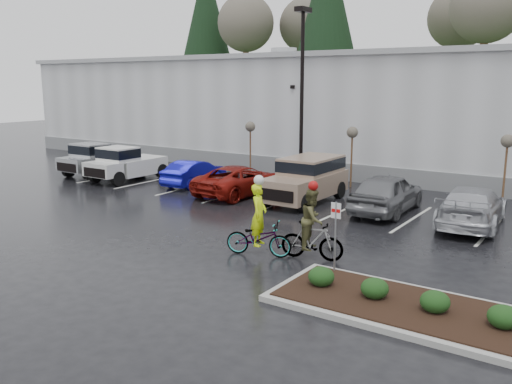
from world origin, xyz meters
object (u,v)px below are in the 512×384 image
Objects in this scene: pickup_silver at (103,158)px; car_far_silver at (472,206)px; car_blue at (195,173)px; car_grey at (387,193)px; cyclist_hivis at (259,231)px; fire_lane_sign at (335,229)px; car_red at (240,180)px; sapling_mid at (352,136)px; cyclist_olive at (312,231)px; sapling_east at (507,145)px; sapling_west at (250,130)px; lamppost at (302,78)px; suv_tan at (305,180)px; pickup_white at (131,163)px.

car_far_silver is at bearing -0.01° from pickup_silver.
car_grey reaches higher than car_blue.
fire_lane_sign is at bearing -114.44° from cyclist_hivis.
car_red is 0.99× the size of car_far_silver.
sapling_mid is 1.27× the size of cyclist_olive.
sapling_east is 13.06m from fire_lane_sign.
cyclist_olive is at bearing 60.95° from car_far_silver.
cyclist_olive is at bearing -71.15° from sapling_mid.
cyclist_olive is (11.18, -7.45, 0.22)m from car_blue.
sapling_west is at bearing 132.67° from fire_lane_sign.
lamppost reaches higher than sapling_west.
sapling_east is 0.60× the size of car_far_silver.
car_blue is 0.78× the size of car_far_silver.
lamppost reaches higher than car_red.
suv_tan reaches higher than car_red.
sapling_west is 11.25m from car_grey.
sapling_west reaches higher than car_grey.
sapling_west is 0.64× the size of car_grey.
sapling_west is 7.98m from suv_tan.
cyclist_hivis is at bearing 136.07° from car_blue.
cyclist_hivis is at bearing -24.98° from pickup_silver.
pickup_silver is 1.02× the size of suv_tan.
car_red is at bearing -60.23° from sapling_west.
sapling_mid is at bearing 6.34° from cyclist_olive.
cyclist_hivis is (-2.88, 0.40, -0.60)m from fire_lane_sign.
lamppost reaches higher than car_far_silver.
cyclist_olive is at bearing -21.34° from pickup_silver.
sapling_west is at bearing -102.42° from car_blue.
sapling_mid is 1.45× the size of fire_lane_sign.
fire_lane_sign is (11.80, -12.80, -1.32)m from sapling_west.
car_blue is at bearing -2.19° from car_grey.
pickup_silver is 2.76m from pickup_white.
sapling_east reaches higher than car_blue.
sapling_mid is at bearing -52.10° from car_grey.
sapling_east is at bearing 0.00° from sapling_mid.
pickup_silver is at bearing 48.53° from cyclist_hivis.
pickup_white is (-16.59, 7.76, -0.43)m from fire_lane_sign.
lamppost is 2.88× the size of sapling_west.
suv_tan is at bearing -149.09° from sapling_east.
sapling_west reaches higher than suv_tan.
cyclist_olive is at bearing 141.55° from fire_lane_sign.
lamppost reaches higher than pickup_white.
car_grey is (17.71, 0.29, -0.13)m from pickup_silver.
car_grey is at bearing -23.60° from sapling_west.
car_grey is (7.33, 0.52, 0.12)m from car_red.
lamppost is 1.81× the size of suv_tan.
car_far_silver is at bearing 0.95° from pickup_white.
sapling_mid is at bearing 21.80° from lamppost.
car_grey is 8.05m from cyclist_hivis.
fire_lane_sign is (7.80, -11.80, -4.28)m from lamppost.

